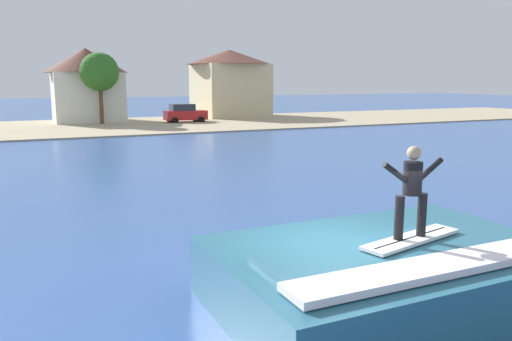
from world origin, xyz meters
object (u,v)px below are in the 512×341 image
wave_crest (388,274)px  surfboard (412,239)px  house_small_cottage (87,82)px  surfer (412,187)px  tree_tall_bare (99,72)px  house_gabled_white (230,80)px  car_far_shore (185,113)px

wave_crest → surfboard: size_ratio=2.67×
house_small_cottage → surfer: bearing=-90.4°
surfboard → tree_tall_bare: 42.59m
tree_tall_bare → house_gabled_white: bearing=18.9°
car_far_shore → house_small_cottage: house_small_cottage is taller
surfboard → house_small_cottage: (0.27, 46.19, 2.73)m
house_gabled_white → surfboard: bearing=-108.5°
surfer → house_gabled_white: house_gabled_white is taller
wave_crest → house_small_cottage: (0.54, 45.94, 3.42)m
surfboard → surfer: (-0.04, 0.01, 0.92)m
house_small_cottage → house_gabled_white: bearing=5.0°
surfboard → house_gabled_white: 50.25m
car_far_shore → house_gabled_white: size_ratio=0.42×
wave_crest → tree_tall_bare: size_ratio=0.91×
surfboard → wave_crest: bearing=137.2°
car_far_shore → house_gabled_white: (7.28, 6.19, 3.20)m
tree_tall_bare → car_far_shore: bearing=-7.8°
surfboard → car_far_shore: 42.28m
car_far_shore → house_gabled_white: bearing=40.3°
wave_crest → house_gabled_white: 50.15m
surfer → car_far_shore: 42.30m
wave_crest → house_gabled_white: bearing=71.1°
wave_crest → house_gabled_white: size_ratio=0.63×
wave_crest → car_far_shore: car_far_shore is taller
house_gabled_white → tree_tall_bare: bearing=-161.1°
wave_crest → car_far_shore: 42.09m
car_far_shore → house_small_cottage: (-8.39, 4.81, 3.06)m
surfboard → house_gabled_white: house_gabled_white is taller
wave_crest → surfboard: (0.27, -0.25, 0.69)m
wave_crest → surfboard: surfboard is taller
house_gabled_white → car_far_shore: bearing=-139.7°
surfer → car_far_shore: size_ratio=0.40×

